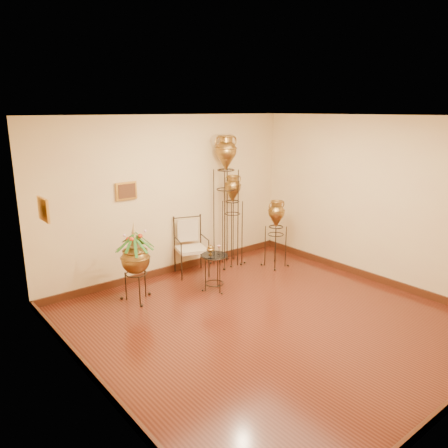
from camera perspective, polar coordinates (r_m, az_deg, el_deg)
ground at (r=6.33m, az=5.77°, el=-12.43°), size 5.00×5.00×0.00m
room_shell at (r=5.75m, az=6.12°, el=3.13°), size 5.02×5.02×2.81m
amphora_tall at (r=8.05m, az=0.25°, el=3.10°), size 0.55×0.55×2.46m
amphora_mid at (r=8.24m, az=1.11°, el=0.63°), size 0.47×0.47×1.73m
amphora_short at (r=8.19m, az=6.78°, el=-1.24°), size 0.46×0.46×1.28m
planter_urn at (r=6.77m, az=-11.51°, el=-4.19°), size 0.89×0.89×1.29m
armchair at (r=7.78m, az=-4.29°, el=-3.00°), size 0.71×0.69×1.02m
side_table at (r=7.13m, az=-1.28°, el=-6.28°), size 0.50×0.50×0.78m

